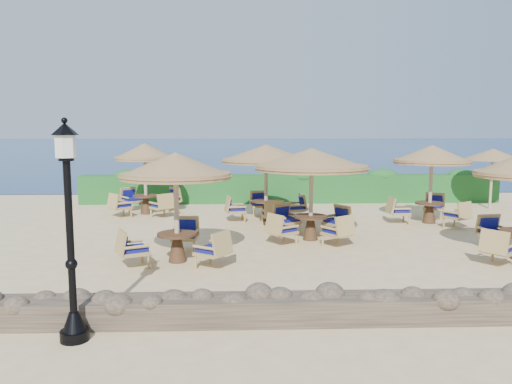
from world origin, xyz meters
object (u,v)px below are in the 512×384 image
extra_parasol (493,155)px  cafe_set_0 (176,185)px  lamp_post (70,241)px  cafe_set_1 (311,174)px  cafe_set_4 (266,167)px  cafe_set_3 (145,171)px  cafe_set_5 (431,169)px

extra_parasol → cafe_set_0: size_ratio=0.87×
lamp_post → cafe_set_0: size_ratio=1.20×
cafe_set_1 → cafe_set_4: bearing=110.2°
cafe_set_0 → cafe_set_1: 4.23m
lamp_post → cafe_set_0: (1.03, 4.47, 0.33)m
cafe_set_3 → cafe_set_4: size_ratio=0.86×
extra_parasol → cafe_set_4: size_ratio=0.78×
cafe_set_4 → cafe_set_5: bearing=-7.0°
lamp_post → cafe_set_0: 4.60m
cafe_set_1 → cafe_set_4: (-1.12, 3.06, -0.03)m
cafe_set_0 → cafe_set_5: (7.99, 4.64, -0.03)m
cafe_set_4 → extra_parasol: bearing=13.6°
cafe_set_4 → lamp_post: bearing=-109.6°
cafe_set_1 → cafe_set_5: same height
cafe_set_5 → extra_parasol: bearing=38.9°
lamp_post → cafe_set_4: (3.48, 9.79, 0.34)m
cafe_set_4 → cafe_set_5: 5.58m
cafe_set_3 → cafe_set_5: same height
extra_parasol → cafe_set_1: 9.58m
cafe_set_3 → cafe_set_5: bearing=-12.4°
lamp_post → cafe_set_4: lamp_post is taller
lamp_post → cafe_set_1: size_ratio=1.01×
extra_parasol → cafe_set_3: cafe_set_3 is taller
lamp_post → cafe_set_5: 12.83m
extra_parasol → cafe_set_5: size_ratio=0.87×
cafe_set_3 → cafe_set_1: bearing=-39.5°
cafe_set_0 → cafe_set_3: same height
cafe_set_4 → cafe_set_3: bearing=161.1°
extra_parasol → cafe_set_5: (-3.58, -2.89, -0.32)m
cafe_set_0 → cafe_set_5: 9.24m
cafe_set_0 → cafe_set_1: (3.57, 2.26, 0.05)m
cafe_set_1 → cafe_set_3: bearing=140.5°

